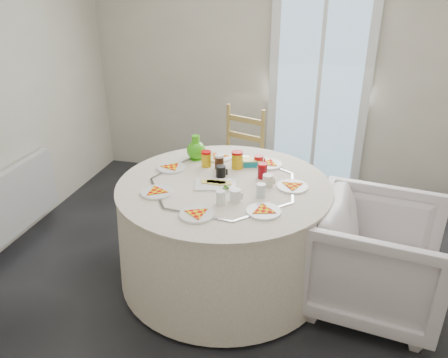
% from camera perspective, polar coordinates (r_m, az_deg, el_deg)
% --- Properties ---
extents(floor, '(4.00, 4.00, 0.00)m').
position_cam_1_polar(floor, '(3.30, 1.78, -14.03)').
color(floor, black).
rests_on(floor, ground).
extents(wall_back, '(4.00, 0.02, 2.60)m').
position_cam_1_polar(wall_back, '(4.60, 7.45, 15.20)').
color(wall_back, '#BCB5A3').
rests_on(wall_back, floor).
extents(glass_door, '(1.00, 0.08, 2.10)m').
position_cam_1_polar(glass_door, '(4.57, 12.27, 11.58)').
color(glass_door, silver).
rests_on(glass_door, floor).
extents(radiator, '(0.07, 1.00, 0.55)m').
position_cam_1_polar(radiator, '(4.03, -25.60, -2.50)').
color(radiator, silver).
rests_on(radiator, floor).
extents(table, '(1.54, 1.54, 0.78)m').
position_cam_1_polar(table, '(3.22, 0.00, -6.86)').
color(table, white).
rests_on(table, floor).
extents(wooden_chair, '(0.55, 0.54, 0.98)m').
position_cam_1_polar(wooden_chair, '(4.12, 1.46, 2.14)').
color(wooden_chair, tan).
rests_on(wooden_chair, floor).
extents(armchair, '(0.88, 0.93, 0.84)m').
position_cam_1_polar(armchair, '(3.10, 19.34, -9.58)').
color(armchair, silver).
rests_on(armchair, floor).
extents(place_settings, '(1.52, 1.52, 0.02)m').
position_cam_1_polar(place_settings, '(3.03, 0.00, -0.51)').
color(place_settings, white).
rests_on(place_settings, table).
extents(jar_cluster, '(0.55, 0.35, 0.15)m').
position_cam_1_polar(jar_cluster, '(3.19, 1.07, 1.88)').
color(jar_cluster, '#AD8418').
rests_on(jar_cluster, table).
extents(butter_tub, '(0.16, 0.14, 0.05)m').
position_cam_1_polar(butter_tub, '(3.32, 3.64, 2.11)').
color(butter_tub, '#0E7C88').
rests_on(butter_tub, table).
extents(green_pitcher, '(0.18, 0.18, 0.19)m').
position_cam_1_polar(green_pitcher, '(3.40, -3.69, 4.26)').
color(green_pitcher, '#39AD13').
rests_on(green_pitcher, table).
extents(cheese_platter, '(0.31, 0.24, 0.04)m').
position_cam_1_polar(cheese_platter, '(3.00, -1.13, -0.72)').
color(cheese_platter, white).
rests_on(cheese_platter, table).
extents(mugs_glasses, '(0.72, 0.72, 0.10)m').
position_cam_1_polar(mugs_glasses, '(2.98, 2.37, -0.16)').
color(mugs_glasses, '#ACA4A4').
rests_on(mugs_glasses, table).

